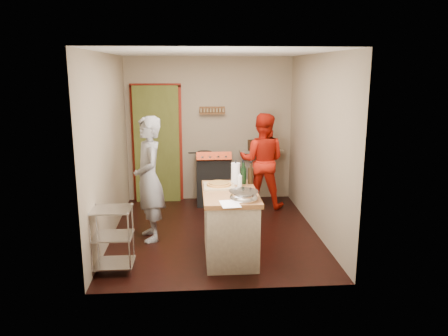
{
  "coord_description": "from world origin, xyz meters",
  "views": [
    {
      "loc": [
        -0.31,
        -6.15,
        2.39
      ],
      "look_at": [
        0.14,
        0.0,
        0.98
      ],
      "focal_mm": 35.0,
      "sensor_mm": 36.0,
      "label": 1
    }
  ],
  "objects_px": {
    "person_stripe": "(149,179)",
    "person_red": "(262,161)",
    "wire_shelving": "(112,237)",
    "island": "(230,222)",
    "stove": "(213,179)"
  },
  "relations": [
    {
      "from": "person_stripe",
      "to": "person_red",
      "type": "height_order",
      "value": "person_stripe"
    },
    {
      "from": "wire_shelving",
      "to": "island",
      "type": "xyz_separation_m",
      "value": [
        1.43,
        0.34,
        0.03
      ]
    },
    {
      "from": "stove",
      "to": "person_red",
      "type": "height_order",
      "value": "person_red"
    },
    {
      "from": "person_red",
      "to": "stove",
      "type": "bearing_deg",
      "value": 1.08
    },
    {
      "from": "island",
      "to": "person_stripe",
      "type": "xyz_separation_m",
      "value": [
        -1.08,
        0.68,
        0.41
      ]
    },
    {
      "from": "person_stripe",
      "to": "person_red",
      "type": "bearing_deg",
      "value": 111.43
    },
    {
      "from": "island",
      "to": "stove",
      "type": "bearing_deg",
      "value": 92.67
    },
    {
      "from": "wire_shelving",
      "to": "person_red",
      "type": "height_order",
      "value": "person_red"
    },
    {
      "from": "island",
      "to": "person_stripe",
      "type": "relative_size",
      "value": 0.72
    },
    {
      "from": "wire_shelving",
      "to": "person_stripe",
      "type": "xyz_separation_m",
      "value": [
        0.35,
        1.02,
        0.44
      ]
    },
    {
      "from": "stove",
      "to": "island",
      "type": "height_order",
      "value": "island"
    },
    {
      "from": "person_red",
      "to": "person_stripe",
      "type": "bearing_deg",
      "value": 53.2
    },
    {
      "from": "person_stripe",
      "to": "person_red",
      "type": "xyz_separation_m",
      "value": [
        1.82,
        1.38,
        -0.05
      ]
    },
    {
      "from": "person_stripe",
      "to": "island",
      "type": "bearing_deg",
      "value": 42.02
    },
    {
      "from": "person_stripe",
      "to": "stove",
      "type": "bearing_deg",
      "value": 132.9
    }
  ]
}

